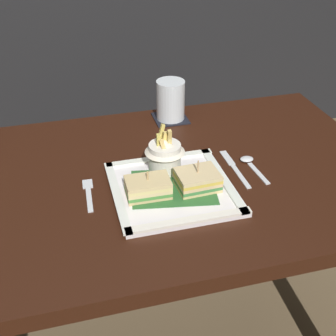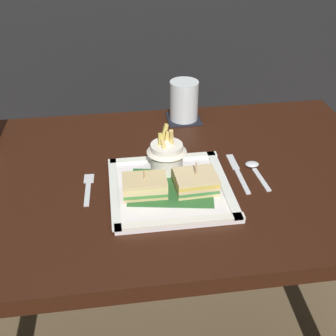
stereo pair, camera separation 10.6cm
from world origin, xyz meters
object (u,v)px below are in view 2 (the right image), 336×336
(sandwich_half_left, at_px, (145,186))
(fork, at_px, (88,187))
(square_plate, at_px, (169,189))
(spoon, at_px, (254,168))
(sandwich_half_right, at_px, (196,182))
(water_glass, at_px, (184,103))
(knife, at_px, (237,171))
(dining_table, at_px, (167,207))
(fries_cup, at_px, (167,152))

(sandwich_half_left, bearing_deg, fork, 156.72)
(square_plate, bearing_deg, spoon, 15.54)
(sandwich_half_right, xyz_separation_m, spoon, (0.17, 0.08, -0.03))
(sandwich_half_left, height_order, sandwich_half_right, sandwich_half_right)
(sandwich_half_left, xyz_separation_m, spoon, (0.29, 0.08, -0.03))
(square_plate, distance_m, spoon, 0.23)
(square_plate, height_order, water_glass, water_glass)
(sandwich_half_left, height_order, knife, sandwich_half_left)
(dining_table, relative_size, knife, 6.49)
(water_glass, bearing_deg, spoon, -66.75)
(spoon, bearing_deg, dining_table, 176.14)
(square_plate, height_order, fries_cup, fries_cup)
(square_plate, height_order, knife, square_plate)
(square_plate, xyz_separation_m, knife, (0.18, 0.06, -0.00))
(fries_cup, bearing_deg, sandwich_half_right, -60.93)
(spoon, bearing_deg, sandwich_half_right, -155.10)
(sandwich_half_right, bearing_deg, knife, 30.75)
(fork, relative_size, knife, 0.72)
(square_plate, xyz_separation_m, fork, (-0.19, 0.04, -0.00))
(square_plate, distance_m, knife, 0.19)
(sandwich_half_left, distance_m, water_glass, 0.41)
(water_glass, bearing_deg, fork, -131.65)
(water_glass, relative_size, knife, 0.67)
(square_plate, xyz_separation_m, sandwich_half_left, (-0.06, -0.01, 0.03))
(dining_table, distance_m, sandwich_half_right, 0.17)
(sandwich_half_left, bearing_deg, fries_cup, 55.58)
(dining_table, height_order, water_glass, water_glass)
(sandwich_half_left, xyz_separation_m, fries_cup, (0.07, 0.10, 0.03))
(sandwich_half_left, height_order, spoon, sandwich_half_left)
(water_glass, height_order, knife, water_glass)
(sandwich_half_left, xyz_separation_m, water_glass, (0.16, 0.38, 0.02))
(water_glass, bearing_deg, dining_table, -107.91)
(dining_table, bearing_deg, sandwich_half_right, -59.61)
(dining_table, bearing_deg, water_glass, 72.09)
(fries_cup, distance_m, spoon, 0.23)
(sandwich_half_left, xyz_separation_m, knife, (0.24, 0.07, -0.03))
(water_glass, bearing_deg, square_plate, -104.94)
(dining_table, bearing_deg, square_plate, -93.43)
(square_plate, xyz_separation_m, water_glass, (0.10, 0.36, 0.05))
(fries_cup, bearing_deg, spoon, -4.52)
(spoon, bearing_deg, fork, -177.05)
(sandwich_half_right, height_order, knife, sandwich_half_right)
(fork, height_order, knife, same)
(fork, distance_m, spoon, 0.42)
(sandwich_half_left, bearing_deg, spoon, 15.23)
(sandwich_half_right, height_order, spoon, sandwich_half_right)
(square_plate, distance_m, water_glass, 0.38)
(dining_table, bearing_deg, fries_cup, 58.49)
(water_glass, height_order, fork, water_glass)
(dining_table, distance_m, fork, 0.23)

